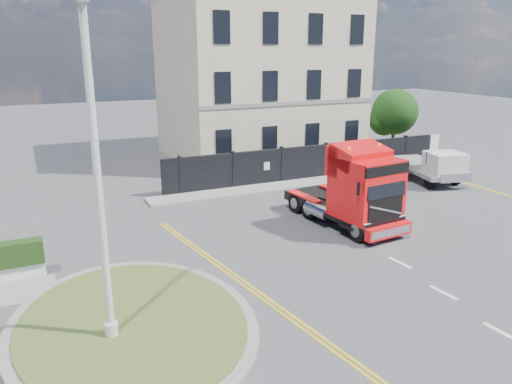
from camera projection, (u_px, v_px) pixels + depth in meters
name	position (u px, v px, depth m)	size (l,w,h in m)	color
ground	(298.00, 248.00, 19.42)	(120.00, 120.00, 0.00)	#424244
traffic_island	(132.00, 323.00, 13.95)	(6.80, 6.80, 0.17)	gray
hoarding_fence	(319.00, 161.00, 29.63)	(18.80, 0.25, 2.00)	black
georgian_building	(258.00, 74.00, 34.62)	(12.30, 10.30, 12.80)	beige
tree	(392.00, 114.00, 34.93)	(3.20, 3.20, 4.80)	#382619
pavement_far	(319.00, 181.00, 28.89)	(20.00, 1.60, 0.12)	gray
truck	(356.00, 192.00, 21.15)	(2.79, 6.19, 3.60)	black
flatbed_pickup	(437.00, 167.00, 28.14)	(2.91, 5.03, 1.95)	slate
lamppost_island	(98.00, 178.00, 12.04)	(0.26, 0.53, 8.56)	silver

